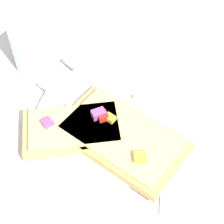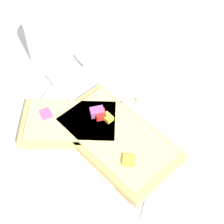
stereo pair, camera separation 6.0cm
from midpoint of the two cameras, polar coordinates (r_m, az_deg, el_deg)
name	(u,v)px [view 2 (the right image)]	position (r m, az deg, el deg)	size (l,w,h in m)	color
ground_plane	(112,120)	(0.61, 2.78, -1.44)	(4.00, 4.00, 0.00)	beige
plate	(112,118)	(0.61, 2.80, -1.10)	(0.25, 0.25, 0.01)	white
fork	(88,116)	(0.60, -0.87, -0.79)	(0.18, 0.14, 0.01)	silver
knife	(104,82)	(0.65, 1.44, 4.39)	(0.17, 0.14, 0.01)	silver
pizza_slice_main	(116,138)	(0.57, 3.62, -4.24)	(0.22, 0.19, 0.03)	tan
pizza_slice_corner	(72,123)	(0.58, -3.26, -1.89)	(0.17, 0.12, 0.03)	tan
crumb_scatter	(100,116)	(0.60, 1.06, -0.81)	(0.11, 0.11, 0.01)	tan
drinking_glass	(48,40)	(0.69, -7.25, 10.76)	(0.08, 0.08, 0.09)	silver
napkin	(203,205)	(0.56, 16.83, -13.71)	(0.16, 0.10, 0.01)	white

